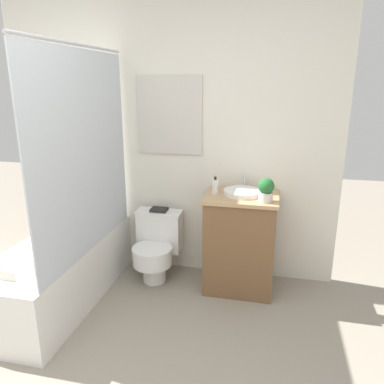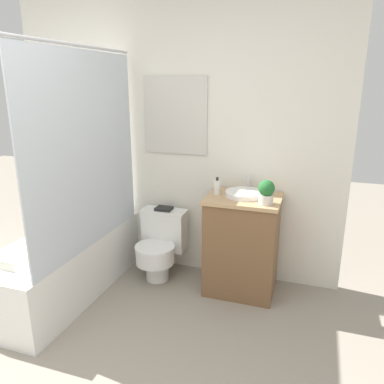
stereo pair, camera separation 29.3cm
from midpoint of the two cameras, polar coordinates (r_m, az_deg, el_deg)
name	(u,v)px [view 1 (the left image)]	position (r m, az deg, el deg)	size (l,w,h in m)	color
wall_back	(168,137)	(3.40, -6.25, 8.33)	(3.02, 0.07, 2.50)	silver
shower_area	(62,266)	(3.31, -21.73, -10.46)	(0.63, 1.51, 1.98)	white
toilet	(156,245)	(3.43, -7.92, -8.03)	(0.42, 0.49, 0.61)	white
vanity	(240,242)	(3.21, 4.74, -7.69)	(0.60, 0.48, 0.84)	brown
sink	(242,192)	(3.08, 4.99, -0.06)	(0.31, 0.34, 0.13)	white
soap_bottle	(215,187)	(3.07, 0.83, 0.80)	(0.05, 0.05, 0.15)	silver
potted_plant	(266,190)	(2.89, 8.39, 0.32)	(0.12, 0.12, 0.19)	beige
book_on_tank	(159,210)	(3.41, -7.50, -2.72)	(0.15, 0.12, 0.02)	black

